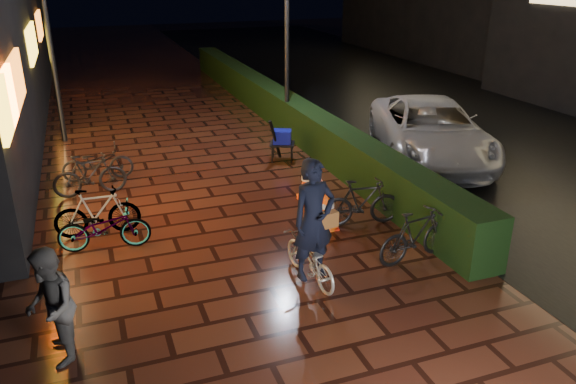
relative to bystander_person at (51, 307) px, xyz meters
name	(u,v)px	position (x,y,z in m)	size (l,w,h in m)	color
ground	(250,256)	(3.02, 1.76, -0.77)	(80.00, 80.00, 0.00)	#381911
asphalt_road	(491,129)	(12.02, 6.76, -0.77)	(11.00, 60.00, 0.01)	black
hedge	(278,106)	(6.32, 9.76, -0.27)	(0.70, 20.00, 1.00)	black
bystander_person	(51,307)	(0.00, 0.00, 0.00)	(0.75, 0.58, 1.54)	#515154
van	(430,130)	(8.73, 5.13, -0.04)	(2.42, 5.24, 1.46)	silver
lamp_post_hedge	(287,44)	(6.05, 8.25, 1.80)	(0.45, 0.14, 4.68)	black
lamp_post_sf	(49,39)	(0.05, 9.93, 1.99)	(0.48, 0.16, 5.02)	black
cyclist	(312,238)	(3.67, 0.64, -0.02)	(0.77, 1.47, 2.03)	silver
traffic_barrier	(317,194)	(4.78, 3.05, -0.39)	(0.70, 1.90, 0.77)	#FF540D
cart_assembly	(282,138)	(5.18, 6.26, -0.19)	(0.80, 0.69, 1.12)	black
parked_bikes_storefront	(97,191)	(0.71, 4.59, -0.34)	(1.75, 4.21, 0.91)	black
parked_bikes_hedge	(387,218)	(5.45, 1.45, -0.32)	(1.77, 2.22, 0.91)	black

